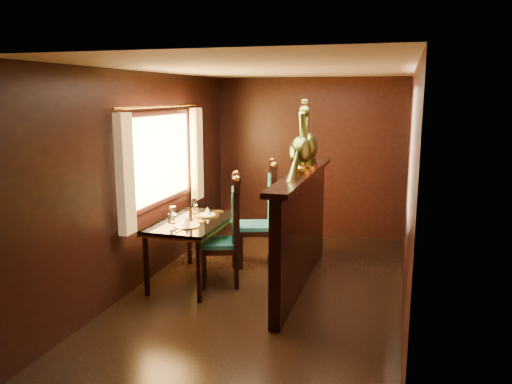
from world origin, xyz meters
TOP-DOWN VIEW (x-y plane):
  - ground at (0.00, 0.00)m, footprint 5.00×5.00m
  - room_shell at (-0.09, 0.02)m, footprint 3.04×5.04m
  - partition at (0.32, 0.30)m, footprint 0.26×2.70m
  - dining_table at (-0.94, 0.03)m, footprint 0.80×1.30m
  - chair_left at (-0.49, 0.08)m, footprint 0.62×0.64m
  - chair_right at (-0.26, 0.88)m, footprint 0.64×0.66m
  - peacock_left at (0.33, 0.15)m, footprint 0.25×0.67m
  - peacock_right at (0.33, 0.54)m, footprint 0.26×0.69m

SIDE VIEW (x-z plane):
  - ground at x=0.00m, z-range 0.00..0.00m
  - dining_table at x=-0.94m, z-range 0.21..1.17m
  - chair_left at x=-0.49m, z-range 0.03..1.37m
  - partition at x=0.32m, z-range 0.03..1.39m
  - chair_right at x=-0.26m, z-range 0.03..1.44m
  - room_shell at x=-0.09m, z-range 0.32..2.84m
  - peacock_left at x=0.33m, z-range 1.36..2.16m
  - peacock_right at x=0.33m, z-range 1.36..2.18m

